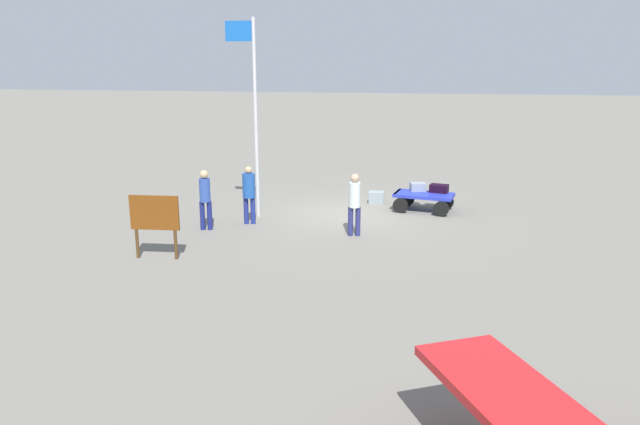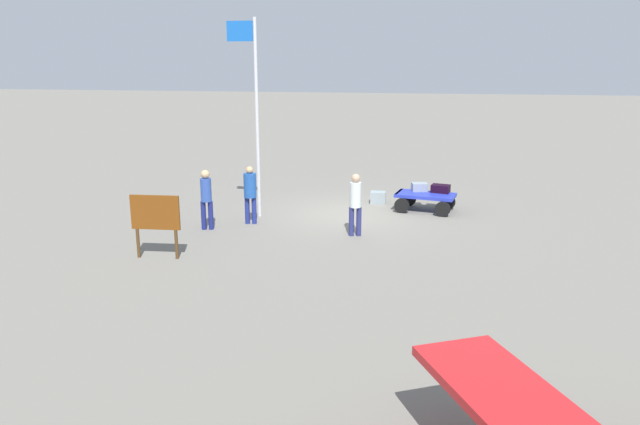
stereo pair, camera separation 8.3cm
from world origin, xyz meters
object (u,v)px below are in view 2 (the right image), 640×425
(suitcase_grey, at_px, (419,187))
(worker_trailing, at_px, (206,196))
(suitcase_navy, at_px, (441,189))
(worker_supervisor, at_px, (250,190))
(signboard, at_px, (155,217))
(luggage_cart, at_px, (425,198))
(suitcase_olive, at_px, (378,198))
(worker_lead, at_px, (355,201))
(flagpole, at_px, (254,104))

(suitcase_grey, height_order, worker_trailing, worker_trailing)
(suitcase_navy, xyz_separation_m, worker_supervisor, (5.44, 2.57, 0.30))
(worker_trailing, xyz_separation_m, signboard, (0.33, 2.59, 0.07))
(luggage_cart, bearing_deg, signboard, 42.06)
(suitcase_olive, relative_size, signboard, 0.32)
(worker_lead, bearing_deg, suitcase_olive, -94.87)
(luggage_cart, relative_size, flagpole, 0.34)
(worker_lead, xyz_separation_m, flagpole, (3.18, -1.57, 2.40))
(suitcase_grey, xyz_separation_m, suitcase_navy, (-0.66, 0.11, -0.01))
(worker_trailing, xyz_separation_m, worker_supervisor, (-1.04, -0.79, 0.02))
(worker_supervisor, bearing_deg, worker_trailing, 37.44)
(signboard, bearing_deg, worker_lead, -149.24)
(suitcase_olive, relative_size, worker_trailing, 0.30)
(suitcase_grey, relative_size, worker_lead, 0.32)
(luggage_cart, distance_m, worker_trailing, 6.78)
(luggage_cart, relative_size, worker_trailing, 1.15)
(luggage_cart, relative_size, suitcase_grey, 3.57)
(suitcase_navy, bearing_deg, luggage_cart, 26.88)
(suitcase_olive, bearing_deg, worker_trailing, 41.08)
(suitcase_olive, xyz_separation_m, flagpole, (3.51, 2.25, 3.17))
(worker_trailing, bearing_deg, worker_lead, -178.89)
(worker_trailing, distance_m, signboard, 2.61)
(worker_lead, distance_m, worker_supervisor, 3.20)
(suitcase_grey, distance_m, suitcase_navy, 0.67)
(suitcase_grey, xyz_separation_m, flagpole, (4.85, 1.81, 2.67))
(worker_supervisor, bearing_deg, flagpole, -85.86)
(suitcase_navy, height_order, worker_supervisor, worker_supervisor)
(worker_trailing, height_order, signboard, worker_trailing)
(suitcase_navy, bearing_deg, signboard, 41.17)
(flagpole, distance_m, signboard, 5.01)
(suitcase_grey, relative_size, worker_trailing, 0.32)
(worker_lead, xyz_separation_m, worker_trailing, (4.16, 0.08, -0.00))
(suitcase_navy, bearing_deg, worker_trailing, 27.44)
(luggage_cart, bearing_deg, worker_trailing, 27.48)
(suitcase_navy, relative_size, worker_supervisor, 0.38)
(worker_trailing, bearing_deg, suitcase_navy, -152.56)
(suitcase_olive, distance_m, worker_lead, 3.92)
(luggage_cart, height_order, worker_trailing, worker_trailing)
(worker_trailing, relative_size, flagpole, 0.29)
(luggage_cart, xyz_separation_m, suitcase_navy, (-0.48, -0.24, 0.28))
(worker_lead, xyz_separation_m, worker_supervisor, (3.12, -0.71, 0.02))
(suitcase_olive, height_order, worker_lead, worker_lead)
(luggage_cart, height_order, suitcase_navy, suitcase_navy)
(luggage_cart, distance_m, suitcase_olive, 1.72)
(suitcase_navy, height_order, worker_trailing, worker_trailing)
(suitcase_grey, distance_m, worker_lead, 3.78)
(luggage_cart, xyz_separation_m, suitcase_olive, (1.51, -0.79, -0.21))
(luggage_cart, height_order, suitcase_grey, suitcase_grey)
(suitcase_olive, xyz_separation_m, worker_trailing, (4.48, 3.91, 0.77))
(luggage_cart, relative_size, suitcase_navy, 3.08)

